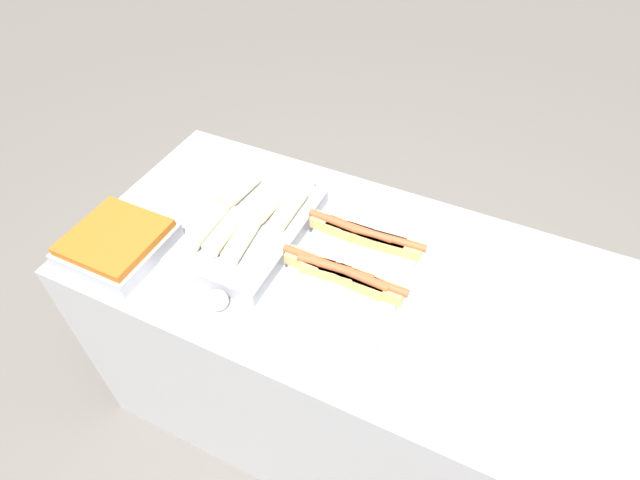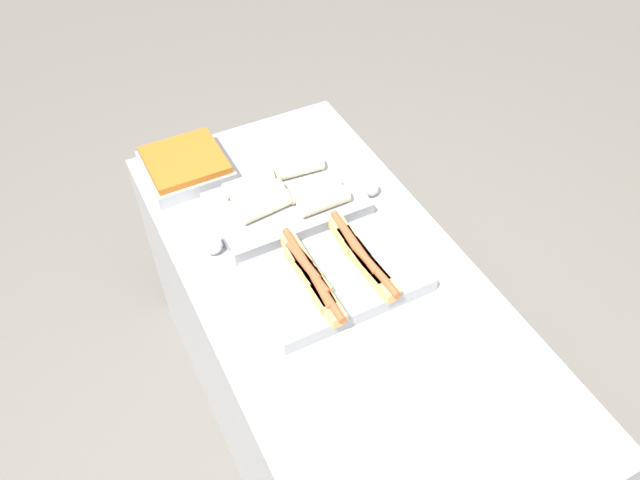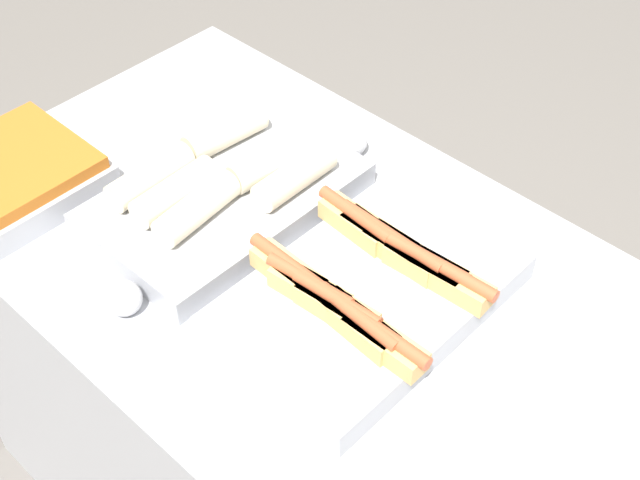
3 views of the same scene
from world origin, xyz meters
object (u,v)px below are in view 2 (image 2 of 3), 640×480
(serving_spoon_near, at_px, (212,244))
(tray_wraps, at_px, (286,200))
(tray_hotdogs, at_px, (337,274))
(serving_spoon_far, at_px, (369,187))
(tray_side_front, at_px, (186,166))

(serving_spoon_near, bearing_deg, tray_wraps, 101.99)
(tray_hotdogs, relative_size, tray_wraps, 1.01)
(tray_hotdogs, distance_m, tray_wraps, 0.35)
(serving_spoon_near, height_order, serving_spoon_far, same)
(tray_side_front, bearing_deg, tray_wraps, 35.96)
(serving_spoon_far, bearing_deg, tray_side_front, -126.28)
(tray_side_front, relative_size, serving_spoon_near, 1.27)
(tray_wraps, xyz_separation_m, serving_spoon_near, (0.06, -0.28, -0.01))
(tray_side_front, height_order, serving_spoon_near, tray_side_front)
(tray_hotdogs, distance_m, tray_side_front, 0.70)
(tray_wraps, bearing_deg, serving_spoon_near, -78.01)
(serving_spoon_far, bearing_deg, tray_hotdogs, -43.48)
(tray_hotdogs, bearing_deg, serving_spoon_near, -136.13)
(serving_spoon_far, bearing_deg, serving_spoon_near, -89.56)
(serving_spoon_near, bearing_deg, serving_spoon_far, 90.44)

